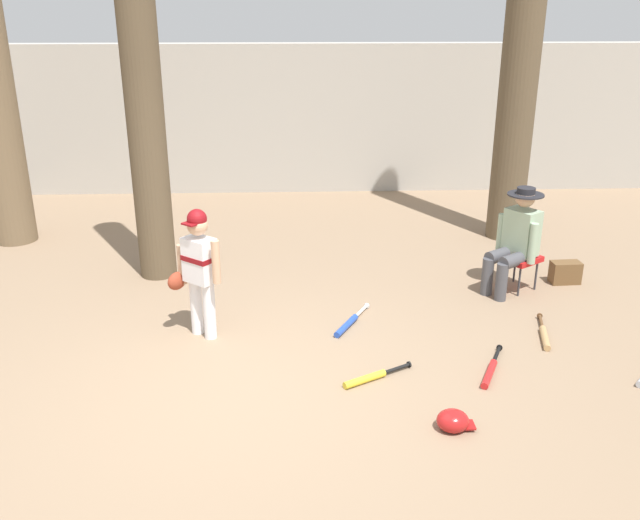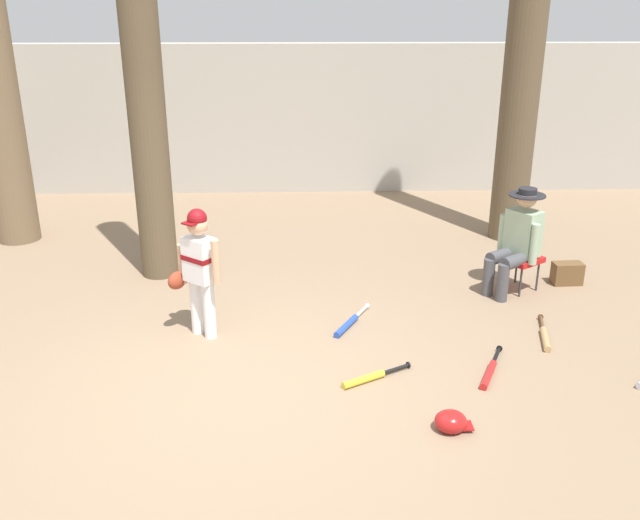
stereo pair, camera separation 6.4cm
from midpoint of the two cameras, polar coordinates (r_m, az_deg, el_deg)
name	(u,v)px [view 2 (the right image)]	position (r m, az deg, el deg)	size (l,w,h in m)	color
ground_plane	(240,395)	(5.95, -6.38, -11.08)	(60.00, 60.00, 0.00)	#897056
concrete_back_wall	(268,119)	(11.90, -4.22, 11.60)	(18.00, 0.36, 2.46)	#ADA89E
tree_near_player	(145,96)	(8.06, -14.09, 13.08)	(0.63, 0.63, 4.88)	brown
tree_behind_spectator	(526,36)	(9.54, 16.94, 17.39)	(0.73, 0.73, 6.12)	brown
young_ballplayer	(198,265)	(6.69, -9.80, -0.40)	(0.59, 0.41, 1.31)	white
folding_stool	(520,260)	(8.12, 16.50, 0.02)	(0.56, 0.56, 0.41)	red
seated_spectator	(517,238)	(7.95, 16.26, 1.73)	(0.65, 0.59, 1.20)	#47474C
handbag_beside_stool	(567,273)	(8.54, 20.03, -1.05)	(0.34, 0.18, 0.26)	brown
bat_yellow_trainer	(369,378)	(6.11, 4.39, -9.72)	(0.65, 0.40, 0.07)	yellow
bat_red_barrel	(490,372)	(6.37, 14.20, -8.97)	(0.39, 0.72, 0.07)	red
bat_blue_youth	(349,323)	(7.04, 2.67, -5.29)	(0.43, 0.72, 0.07)	#2347AD
bat_wood_tan	(545,336)	(7.14, 18.40, -6.04)	(0.23, 0.73, 0.07)	tan
batting_helmet_red	(451,422)	(5.55, 11.16, -13.03)	(0.30, 0.23, 0.17)	#A81919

